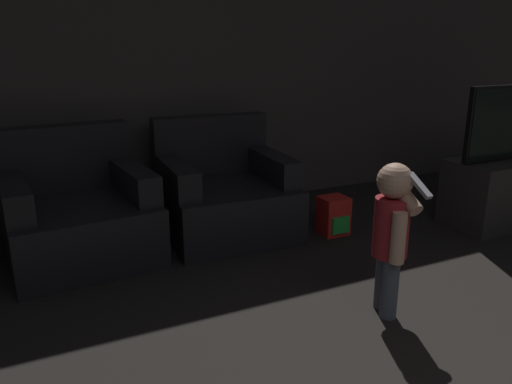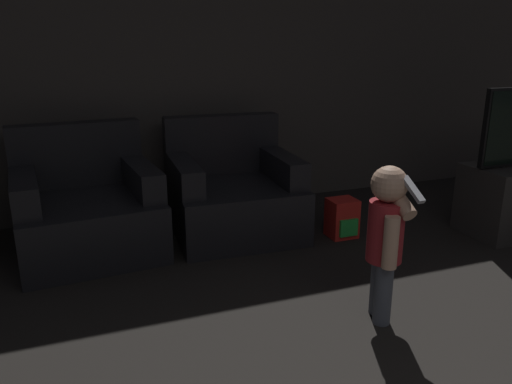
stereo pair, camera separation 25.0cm
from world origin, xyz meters
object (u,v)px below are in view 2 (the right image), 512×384
person_toddler (386,232)px  toy_backpack (342,218)px  armchair_left (87,210)px  armchair_right (233,194)px

person_toddler → toy_backpack: (0.40, 1.10, -0.35)m
armchair_left → toy_backpack: size_ratio=3.40×
armchair_right → armchair_left: bearing=-177.4°
armchair_left → toy_backpack: bearing=-18.1°
person_toddler → toy_backpack: size_ratio=2.85×
armchair_left → armchair_right: same height
armchair_left → armchair_right: size_ratio=1.04×
armchair_right → person_toddler: bearing=-75.3°
armchair_left → toy_backpack: armchair_left is taller
armchair_right → person_toddler: size_ratio=1.15×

